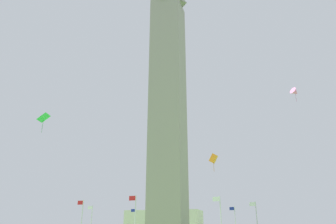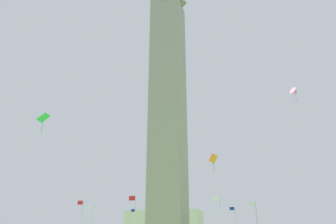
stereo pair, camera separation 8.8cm
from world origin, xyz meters
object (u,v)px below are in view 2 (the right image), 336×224
(flagpole_e, at_px, (135,219))
(distant_building, at_px, (164,224))
(kite_pink_delta, at_px, (295,92))
(kite_orange_box, at_px, (213,158))
(flagpole_n, at_px, (91,222))
(kite_green_diamond, at_px, (43,118))
(flagpole_ne, at_px, (81,220))
(flagpole_sw, at_px, (235,222))
(flagpole_w, at_px, (188,223))
(flagpole_nw, at_px, (135,223))
(flagpole_se, at_px, (220,219))
(obelisk_monument, at_px, (168,93))
(flagpole_s, at_px, (257,221))

(flagpole_e, relative_size, distant_building, 0.24)
(kite_pink_delta, bearing_deg, kite_orange_box, 41.82)
(flagpole_n, distance_m, kite_green_diamond, 31.55)
(flagpole_ne, relative_size, flagpole_sw, 1.00)
(flagpole_w, xyz_separation_m, flagpole_nw, (11.41, 4.73, 0.00))
(flagpole_ne, bearing_deg, kite_green_diamond, 101.65)
(flagpole_ne, height_order, flagpole_w, same)
(flagpole_w, bearing_deg, kite_green_diamond, 79.80)
(kite_pink_delta, relative_size, kite_green_diamond, 1.12)
(flagpole_e, bearing_deg, distant_building, -75.39)
(kite_green_diamond, bearing_deg, kite_pink_delta, -143.11)
(flagpole_se, bearing_deg, flagpole_nw, -45.00)
(flagpole_ne, height_order, flagpole_sw, same)
(flagpole_e, bearing_deg, flagpole_sw, -112.50)
(flagpole_sw, bearing_deg, kite_green_diamond, 63.89)
(flagpole_e, height_order, flagpole_sw, same)
(kite_pink_delta, bearing_deg, obelisk_monument, -7.50)
(flagpole_e, xyz_separation_m, kite_orange_box, (-11.44, -0.60, 7.99))
(obelisk_monument, height_order, flagpole_n, obelisk_monument)
(flagpole_n, bearing_deg, kite_orange_box, 150.60)
(obelisk_monument, relative_size, flagpole_n, 8.40)
(flagpole_sw, height_order, kite_pink_delta, kite_pink_delta)
(flagpole_se, xyz_separation_m, kite_pink_delta, (-13.70, -8.11, 21.87))
(flagpole_s, bearing_deg, kite_green_diamond, 49.41)
(flagpole_n, height_order, flagpole_w, same)
(flagpole_ne, distance_m, flagpole_se, 22.82)
(flagpole_ne, relative_size, kite_pink_delta, 2.67)
(kite_green_diamond, bearing_deg, flagpole_se, -139.22)
(kite_orange_box, height_order, kite_green_diamond, kite_green_diamond)
(obelisk_monument, xyz_separation_m, flagpole_ne, (11.48, 11.41, -26.43))
(kite_orange_box, bearing_deg, kite_pink_delta, -138.18)
(flagpole_n, bearing_deg, flagpole_nw, -112.50)
(kite_green_diamond, bearing_deg, flagpole_sw, -116.11)
(obelisk_monument, height_order, kite_pink_delta, obelisk_monument)
(obelisk_monument, distance_m, flagpole_n, 31.00)
(flagpole_w, relative_size, kite_green_diamond, 2.99)
(flagpole_sw, height_order, kite_orange_box, kite_orange_box)
(kite_pink_delta, height_order, distant_building, kite_pink_delta)
(obelisk_monument, bearing_deg, flagpole_s, 180.00)
(flagpole_ne, relative_size, flagpole_w, 1.00)
(flagpole_e, bearing_deg, flagpole_w, -90.00)
(kite_pink_delta, bearing_deg, flagpole_n, -4.57)
(flagpole_se, relative_size, kite_orange_box, 2.82)
(obelisk_monument, xyz_separation_m, flagpole_nw, (11.48, -11.41, -26.43))
(obelisk_monument, bearing_deg, flagpole_e, 89.77)
(flagpole_s, height_order, kite_green_diamond, kite_green_diamond)
(flagpole_nw, bearing_deg, flagpole_sw, 180.00)
(flagpole_sw, distance_m, kite_pink_delta, 29.70)
(flagpole_s, xyz_separation_m, kite_orange_box, (4.70, 15.54, 7.99))
(kite_orange_box, xyz_separation_m, kite_green_diamond, (19.40, 12.59, 3.75))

